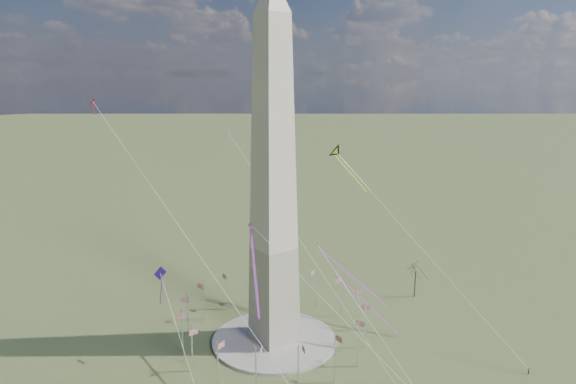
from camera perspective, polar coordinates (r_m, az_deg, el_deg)
ground at (r=155.37m, az=-1.54°, el=-16.22°), size 2000.00×2000.00×0.00m
plaza at (r=155.18m, az=-1.54°, el=-16.09°), size 36.00×36.00×0.80m
washington_monument at (r=138.45m, az=-1.66°, el=1.37°), size 15.56×15.56×100.00m
flagpole_ring at (r=151.95m, az=-1.55°, el=-13.83°), size 54.40×54.40×13.00m
tree_near at (r=184.00m, az=14.02°, el=-8.35°), size 8.09×8.09×14.16m
person_east at (r=153.41m, az=25.17°, el=-17.56°), size 0.75×0.55×1.91m
kite_delta_black at (r=168.87m, az=5.56°, el=4.18°), size 6.16×16.46×13.61m
kite_diamond_purple at (r=139.92m, az=-14.00°, el=-9.13°), size 2.49×3.54×10.77m
kite_streamer_left at (r=147.85m, az=5.83°, el=-8.13°), size 9.99×20.92×15.25m
kite_streamer_mid at (r=131.69m, az=-3.89°, el=-6.90°), size 12.91×22.00×16.70m
kite_streamer_right at (r=162.00m, az=7.41°, el=-10.89°), size 7.60×22.26×15.65m
kite_small_red at (r=153.06m, az=-20.90°, el=9.27°), size 1.52×2.27×4.81m
kite_small_white at (r=174.84m, az=-6.77°, el=6.67°), size 1.08×1.76×4.06m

